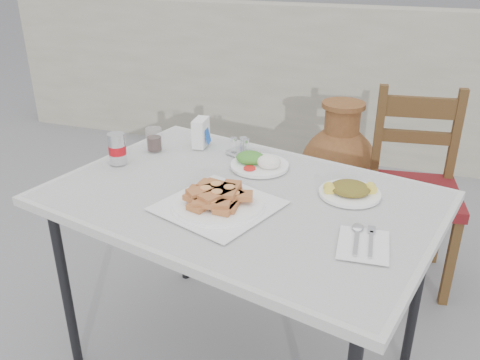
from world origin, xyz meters
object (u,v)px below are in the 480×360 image
(salad_chopped_plate, at_px, (350,190))
(chair, at_px, (413,187))
(soda_can, at_px, (117,149))
(cola_glass, at_px, (154,141))
(napkin_holder, at_px, (201,132))
(salad_rice_plate, at_px, (259,162))
(cafe_table, at_px, (241,207))
(condiment_caddy, at_px, (241,149))
(pide_plate, at_px, (218,197))
(terracotta_urn, at_px, (337,174))

(salad_chopped_plate, bearing_deg, chair, 74.34)
(soda_can, xyz_separation_m, cola_glass, (0.07, 0.18, -0.02))
(salad_chopped_plate, height_order, soda_can, soda_can)
(soda_can, bearing_deg, napkin_holder, 50.23)
(salad_rice_plate, bearing_deg, cola_glass, 177.08)
(salad_rice_plate, relative_size, cola_glass, 2.39)
(cafe_table, xyz_separation_m, soda_can, (-0.56, 0.09, 0.12))
(cola_glass, xyz_separation_m, condiment_caddy, (0.37, 0.07, -0.02))
(condiment_caddy, relative_size, chair, 0.14)
(pide_plate, relative_size, soda_can, 3.61)
(salad_chopped_plate, bearing_deg, cola_glass, 169.83)
(salad_chopped_plate, relative_size, napkin_holder, 1.78)
(salad_rice_plate, xyz_separation_m, chair, (0.61, 0.68, -0.33))
(pide_plate, distance_m, condiment_caddy, 0.47)
(pide_plate, bearing_deg, chair, 58.57)
(salad_rice_plate, distance_m, condiment_caddy, 0.15)
(condiment_caddy, relative_size, terracotta_urn, 0.17)
(salad_chopped_plate, distance_m, terracotta_urn, 1.24)
(terracotta_urn, bearing_deg, pide_plate, -98.94)
(napkin_holder, bearing_deg, salad_rice_plate, -28.89)
(pide_plate, bearing_deg, cola_glass, 139.27)
(cafe_table, distance_m, condiment_caddy, 0.37)
(pide_plate, relative_size, terracotta_urn, 0.55)
(pide_plate, distance_m, cola_glass, 0.59)
(cola_glass, distance_m, condiment_caddy, 0.38)
(cafe_table, height_order, soda_can, soda_can)
(pide_plate, height_order, napkin_holder, napkin_holder)
(cafe_table, distance_m, soda_can, 0.58)
(cola_glass, bearing_deg, chair, 31.14)
(condiment_caddy, bearing_deg, salad_chopped_plate, -25.07)
(salad_chopped_plate, bearing_deg, salad_rice_plate, 161.14)
(napkin_holder, bearing_deg, chair, 25.63)
(terracotta_urn, bearing_deg, salad_rice_plate, -100.39)
(cafe_table, distance_m, cola_glass, 0.57)
(condiment_caddy, bearing_deg, cafe_table, -70.85)
(soda_can, relative_size, terracotta_urn, 0.15)
(soda_can, relative_size, cola_glass, 1.29)
(soda_can, bearing_deg, pide_plate, -21.97)
(condiment_caddy, height_order, terracotta_urn, condiment_caddy)
(pide_plate, height_order, salad_rice_plate, pide_plate)
(cafe_table, xyz_separation_m, chair, (0.60, 0.93, -0.25))
(cafe_table, bearing_deg, cola_glass, 151.25)
(napkin_holder, relative_size, chair, 0.12)
(condiment_caddy, bearing_deg, salad_rice_plate, -42.27)
(salad_rice_plate, height_order, napkin_holder, napkin_holder)
(soda_can, bearing_deg, salad_rice_plate, 15.53)
(cafe_table, relative_size, salad_chopped_plate, 6.97)
(napkin_holder, bearing_deg, pide_plate, -65.92)
(terracotta_urn, bearing_deg, chair, -37.03)
(soda_can, relative_size, condiment_caddy, 0.92)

